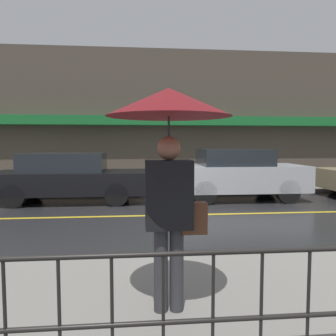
{
  "coord_description": "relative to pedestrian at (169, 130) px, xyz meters",
  "views": [
    {
      "loc": [
        -0.86,
        -7.7,
        1.72
      ],
      "look_at": [
        -0.42,
        -3.14,
        1.38
      ],
      "focal_mm": 35.0,
      "sensor_mm": 36.0,
      "label": 1
    }
  ],
  "objects": [
    {
      "name": "ground_plane",
      "position": [
        0.56,
        4.68,
        -1.84
      ],
      "size": [
        80.0,
        80.0,
        0.0
      ],
      "primitive_type": "plane",
      "color": "#262628"
    },
    {
      "name": "sidewalk_near",
      "position": [
        0.56,
        0.18,
        -1.78
      ],
      "size": [
        28.0,
        2.66,
        0.12
      ],
      "color": "gray",
      "rests_on": "ground_plane"
    },
    {
      "name": "sidewalk_far",
      "position": [
        0.56,
        8.93,
        -1.78
      ],
      "size": [
        28.0,
        2.17,
        0.12
      ],
      "color": "gray",
      "rests_on": "ground_plane"
    },
    {
      "name": "lane_marking",
      "position": [
        0.56,
        4.68,
        -1.84
      ],
      "size": [
        25.2,
        0.12,
        0.01
      ],
      "color": "gold",
      "rests_on": "ground_plane"
    },
    {
      "name": "building_storefront",
      "position": [
        0.56,
        10.13,
        0.87
      ],
      "size": [
        28.0,
        0.85,
        5.44
      ],
      "color": "#4C4238",
      "rests_on": "ground_plane"
    },
    {
      "name": "railing_foreground",
      "position": [
        0.56,
        -0.9,
        -1.17
      ],
      "size": [
        12.0,
        0.04,
        0.88
      ],
      "color": "black",
      "rests_on": "sidewalk_near"
    },
    {
      "name": "pedestrian",
      "position": [
        0.0,
        0.0,
        0.0
      ],
      "size": [
        1.16,
        1.16,
        2.11
      ],
      "color": "#333338",
      "rests_on": "sidewalk_near"
    },
    {
      "name": "car_black",
      "position": [
        -2.28,
        6.75,
        -1.1
      ],
      "size": [
        4.42,
        1.76,
        1.44
      ],
      "color": "black",
      "rests_on": "ground_plane"
    },
    {
      "name": "car_silver",
      "position": [
        2.77,
        6.75,
        -1.04
      ],
      "size": [
        3.94,
        1.86,
        1.55
      ],
      "color": "#B2B5BA",
      "rests_on": "ground_plane"
    }
  ]
}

